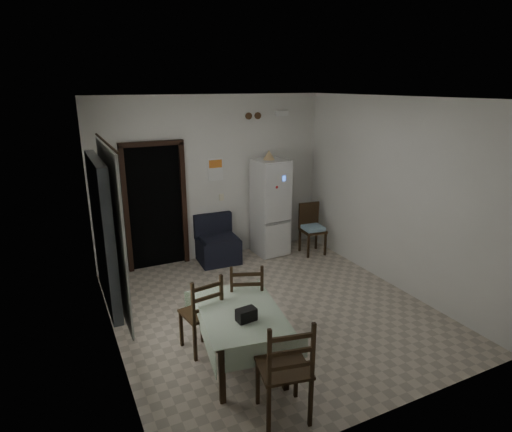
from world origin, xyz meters
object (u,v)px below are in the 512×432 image
object	(u,v)px
dining_chair_far_left	(201,311)
dining_chair_near_head	(284,366)
dining_table	(241,337)
dining_chair_far_right	(246,297)
fridge	(270,207)
navy_seat	(218,240)
corner_chair	(313,229)

from	to	relation	value
dining_chair_far_left	dining_chair_near_head	world-z (taller)	dining_chair_near_head
dining_table	dining_chair_far_right	xyz separation A→B (m)	(0.33, 0.56, 0.16)
fridge	dining_chair_far_right	xyz separation A→B (m)	(-1.55, -2.29, -0.39)
navy_seat	dining_chair_far_right	bearing A→B (deg)	-99.14
navy_seat	dining_chair_far_left	world-z (taller)	dining_chair_far_left
dining_table	corner_chair	bearing A→B (deg)	53.06
corner_chair	dining_chair_near_head	world-z (taller)	dining_chair_near_head
dining_table	dining_chair_near_head	xyz separation A→B (m)	(0.04, -0.90, 0.21)
navy_seat	dining_chair_far_left	xyz separation A→B (m)	(-1.13, -2.38, 0.08)
dining_chair_far_left	navy_seat	bearing A→B (deg)	-124.27
navy_seat	dining_chair_far_left	bearing A→B (deg)	-112.18
dining_chair_far_right	dining_table	bearing A→B (deg)	81.27
navy_seat	dining_table	distance (m)	2.97
fridge	corner_chair	bearing A→B (deg)	-32.93
corner_chair	dining_chair_far_right	world-z (taller)	dining_chair_far_right
fridge	dining_chair_far_right	size ratio (longest dim) A/B	1.78
dining_chair_far_left	dining_chair_far_right	xyz separation A→B (m)	(0.63, 0.08, 0.00)
corner_chair	dining_table	bearing A→B (deg)	-131.04
dining_chair_far_left	dining_chair_near_head	bearing A→B (deg)	95.08
dining_table	dining_chair_near_head	size ratio (longest dim) A/B	1.19
fridge	corner_chair	distance (m)	0.89
dining_chair_near_head	corner_chair	bearing A→B (deg)	-115.17
fridge	navy_seat	distance (m)	1.15
dining_chair_far_right	fridge	bearing A→B (deg)	-102.69
dining_chair_far_right	dining_chair_near_head	bearing A→B (deg)	100.39
fridge	dining_chair_far_left	world-z (taller)	fridge
fridge	dining_chair_near_head	world-z (taller)	fridge
corner_chair	dining_chair_near_head	bearing A→B (deg)	-121.72
dining_table	dining_chair_far_left	xyz separation A→B (m)	(-0.30, 0.48, 0.16)
fridge	dining_table	bearing A→B (deg)	-126.39
navy_seat	fridge	bearing A→B (deg)	3.27
dining_chair_far_left	dining_chair_far_right	distance (m)	0.63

